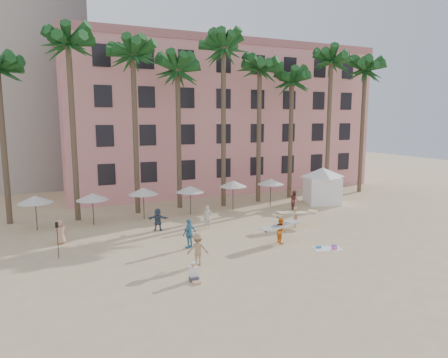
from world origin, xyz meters
TOP-DOWN VIEW (x-y plane):
  - ground at (0.00, 0.00)m, footprint 120.00×120.00m
  - pink_hotel at (7.00, 26.00)m, footprint 35.00×14.00m
  - palm_row at (0.51, 15.00)m, footprint 44.40×5.40m
  - umbrella_row at (-3.00, 12.50)m, footprint 22.50×2.70m
  - cabana at (12.26, 11.72)m, footprint 5.74×5.74m
  - beach_towel at (4.02, 0.37)m, footprint 2.01×1.46m
  - carrier_yellow at (4.95, 5.43)m, footprint 3.11×0.85m
  - carrier_white at (1.92, 2.64)m, footprint 2.89×1.40m
  - beachgoers at (-2.88, 6.17)m, footprint 20.56×10.39m
  - paddle at (-11.73, 5.38)m, footprint 0.18×0.04m
  - seated_man at (-5.52, -1.00)m, footprint 0.43×0.75m

SIDE VIEW (x-z plane):
  - ground at x=0.00m, z-range 0.00..0.00m
  - beach_towel at x=4.02m, z-range -0.04..0.10m
  - seated_man at x=-5.52m, z-range -0.15..0.83m
  - beachgoers at x=-2.88m, z-range -0.06..1.84m
  - carrier_white at x=1.92m, z-range 0.06..1.76m
  - carrier_yellow at x=4.95m, z-range 0.13..1.73m
  - paddle at x=-11.73m, z-range 0.30..2.52m
  - cabana at x=12.26m, z-range 0.32..3.82m
  - umbrella_row at x=-3.00m, z-range 0.97..3.69m
  - pink_hotel at x=7.00m, z-range 0.00..16.00m
  - palm_row at x=0.51m, z-range 4.82..21.12m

